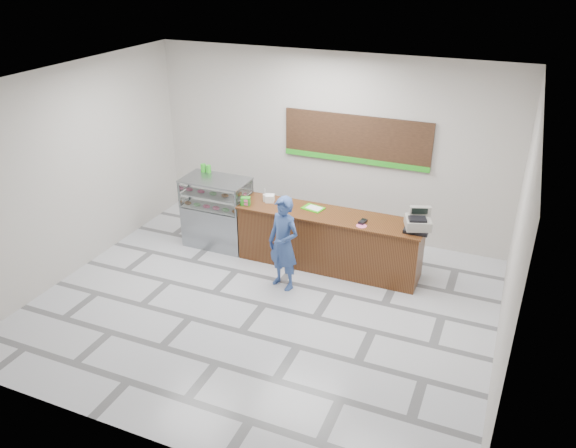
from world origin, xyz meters
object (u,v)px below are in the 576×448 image
at_px(sales_counter, 329,241).
at_px(display_case, 217,212).
at_px(serving_tray, 313,208).
at_px(customer, 284,243).
at_px(cash_register, 418,222).

relative_size(sales_counter, display_case, 2.45).
relative_size(display_case, serving_tray, 3.26).
relative_size(sales_counter, customer, 2.02).
bearing_deg(serving_tray, cash_register, 8.88).
bearing_deg(display_case, serving_tray, 2.96).
distance_m(display_case, serving_tray, 1.92).
bearing_deg(cash_register, customer, -175.32).
height_order(sales_counter, display_case, display_case).
relative_size(sales_counter, serving_tray, 8.00).
height_order(display_case, serving_tray, display_case).
distance_m(sales_counter, customer, 1.06).
bearing_deg(cash_register, sales_counter, 159.63).
distance_m(cash_register, customer, 2.19).
bearing_deg(serving_tray, sales_counter, -3.13).
bearing_deg(sales_counter, serving_tray, 163.94).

